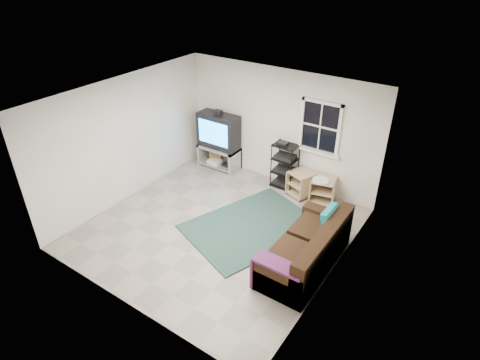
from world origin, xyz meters
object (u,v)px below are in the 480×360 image
Objects in this scene: av_rack at (285,168)px; tv_unit at (219,137)px; side_table_left at (302,183)px; side_table_right at (323,188)px; sofa at (307,251)px.

tv_unit is at bearing -178.13° from av_rack.
av_rack is 0.53m from side_table_left.
side_table_left is 1.03× the size of side_table_right.
side_table_right is 0.29× the size of sofa.
av_rack reaches higher than side_table_left.
tv_unit reaches higher than av_rack.
side_table_left is (2.25, -0.02, -0.51)m from tv_unit.
sofa is (1.57, -2.08, -0.14)m from av_rack.
tv_unit is 1.80m from av_rack.
av_rack is 1.77× the size of side_table_left.
av_rack is 0.98m from side_table_right.
side_table_right is (0.97, -0.06, -0.15)m from av_rack.
side_table_right is at bearing -3.35° from av_rack.
tv_unit is at bearing 179.44° from side_table_left.
tv_unit is at bearing -179.98° from side_table_right.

